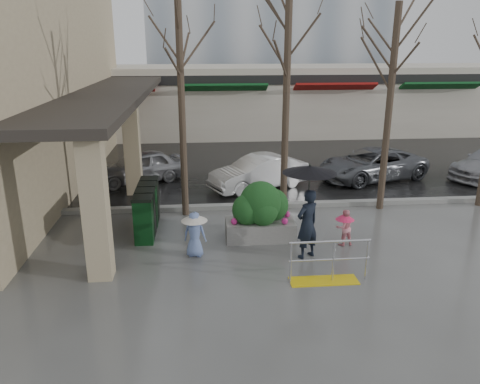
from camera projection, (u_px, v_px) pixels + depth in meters
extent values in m
plane|color=#51514F|center=(262.00, 261.00, 11.95)|extent=(120.00, 120.00, 0.00)
cube|color=black|center=(219.00, 122.00, 32.82)|extent=(120.00, 36.00, 0.01)
cube|color=gray|center=(246.00, 206.00, 15.72)|extent=(120.00, 0.30, 0.15)
cube|color=#2D2823|center=(112.00, 89.00, 18.02)|extent=(2.80, 18.00, 0.25)
cube|color=tan|center=(96.00, 207.00, 10.61)|extent=(0.55, 0.55, 3.50)
cube|color=tan|center=(132.00, 147.00, 16.77)|extent=(0.55, 0.55, 3.50)
cube|color=beige|center=(255.00, 100.00, 28.59)|extent=(34.00, 6.00, 4.00)
cube|color=maroon|center=(113.00, 91.00, 24.89)|extent=(4.50, 1.68, 0.87)
cube|color=#0F4C1E|center=(225.00, 90.00, 25.41)|extent=(4.50, 1.68, 0.87)
cube|color=maroon|center=(333.00, 89.00, 25.93)|extent=(4.50, 1.68, 0.87)
cube|color=#0F4C1E|center=(436.00, 89.00, 26.45)|extent=(4.50, 1.68, 0.87)
cube|color=black|center=(262.00, 80.00, 25.42)|extent=(34.00, 0.35, 0.50)
cube|color=yellow|center=(324.00, 281.00, 10.92)|extent=(1.60, 0.50, 0.02)
cylinder|color=silver|center=(291.00, 263.00, 10.70)|extent=(0.05, 0.05, 1.00)
cylinder|color=silver|center=(333.00, 261.00, 10.79)|extent=(0.05, 0.05, 1.00)
cylinder|color=silver|center=(367.00, 260.00, 10.86)|extent=(0.05, 0.05, 1.00)
cylinder|color=silver|center=(330.00, 242.00, 10.63)|extent=(1.90, 0.06, 0.06)
cylinder|color=silver|center=(329.00, 260.00, 10.77)|extent=(1.90, 0.04, 0.04)
cylinder|color=#382B21|center=(182.00, 109.00, 14.16)|extent=(0.22, 0.22, 6.80)
cylinder|color=#382B21|center=(286.00, 105.00, 14.41)|extent=(0.22, 0.22, 7.00)
cylinder|color=#382B21|center=(389.00, 111.00, 14.77)|extent=(0.22, 0.22, 6.50)
imported|color=black|center=(307.00, 224.00, 11.89)|extent=(0.80, 0.72, 1.83)
cylinder|color=black|center=(309.00, 188.00, 11.60)|extent=(0.02, 0.02, 1.16)
cone|color=black|center=(310.00, 169.00, 11.46)|extent=(1.36, 1.36, 0.18)
sphere|color=black|center=(310.00, 165.00, 11.42)|extent=(0.05, 0.05, 0.05)
imported|color=pink|center=(344.00, 227.00, 12.75)|extent=(0.56, 0.47, 1.02)
cylinder|color=black|center=(345.00, 221.00, 12.69)|extent=(0.02, 0.02, 0.44)
cone|color=#F1265D|center=(345.00, 217.00, 12.65)|extent=(0.52, 0.52, 0.18)
sphere|color=black|center=(345.00, 213.00, 12.62)|extent=(0.05, 0.05, 0.05)
imported|color=#677FB8|center=(195.00, 234.00, 12.04)|extent=(0.66, 0.50, 1.20)
cylinder|color=black|center=(194.00, 224.00, 11.96)|extent=(0.02, 0.02, 0.56)
cone|color=beige|center=(194.00, 217.00, 11.90)|extent=(0.68, 0.68, 0.18)
sphere|color=black|center=(194.00, 213.00, 11.87)|extent=(0.05, 0.05, 0.05)
cube|color=slate|center=(260.00, 229.00, 13.24)|extent=(1.94, 0.99, 0.54)
ellipsoid|color=#133B13|center=(260.00, 203.00, 13.00)|extent=(1.18, 1.06, 1.24)
sphere|color=#133B13|center=(247.00, 210.00, 12.91)|extent=(0.85, 0.85, 0.85)
sphere|color=#133B13|center=(273.00, 205.00, 13.22)|extent=(0.90, 0.90, 0.90)
cube|color=#0C3614|center=(144.00, 222.00, 12.86)|extent=(0.51, 0.51, 1.24)
cube|color=black|center=(142.00, 198.00, 12.66)|extent=(0.55, 0.55, 0.09)
cube|color=black|center=(146.00, 214.00, 13.45)|extent=(0.51, 0.51, 1.24)
cube|color=black|center=(145.00, 191.00, 13.25)|extent=(0.55, 0.55, 0.09)
cube|color=#0C3815|center=(148.00, 207.00, 14.04)|extent=(0.51, 0.51, 1.24)
cube|color=black|center=(147.00, 185.00, 13.83)|extent=(0.55, 0.55, 0.09)
cube|color=black|center=(150.00, 200.00, 14.63)|extent=(0.51, 0.51, 1.24)
cube|color=black|center=(149.00, 179.00, 14.42)|extent=(0.55, 0.55, 0.09)
imported|color=#A7A7AC|center=(139.00, 167.00, 18.55)|extent=(3.98, 2.84, 1.26)
imported|color=silver|center=(258.00, 173.00, 17.70)|extent=(4.02, 2.86, 1.26)
imported|color=slate|center=(372.00, 164.00, 18.92)|extent=(4.96, 3.39, 1.26)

